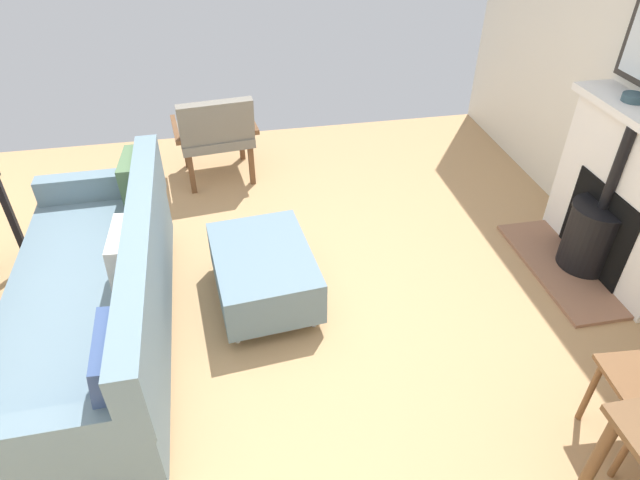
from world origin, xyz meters
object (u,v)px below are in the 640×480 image
(ottoman, at_px, (263,271))
(sofa, at_px, (99,300))
(mantel_bowl_near, at_px, (634,97))
(fireplace, at_px, (617,207))
(armchair_accent, at_px, (216,131))

(ottoman, bearing_deg, sofa, 13.88)
(mantel_bowl_near, height_order, ottoman, mantel_bowl_near)
(fireplace, relative_size, armchair_accent, 1.54)
(mantel_bowl_near, distance_m, sofa, 3.44)
(armchair_accent, bearing_deg, ottoman, 97.68)
(mantel_bowl_near, bearing_deg, sofa, 6.51)
(fireplace, relative_size, mantel_bowl_near, 8.86)
(mantel_bowl_near, bearing_deg, fireplace, 80.10)
(fireplace, height_order, armchair_accent, fireplace)
(fireplace, xyz_separation_m, armchair_accent, (2.56, -1.71, -0.03))
(fireplace, bearing_deg, ottoman, -2.28)
(mantel_bowl_near, height_order, armchair_accent, mantel_bowl_near)
(fireplace, height_order, mantel_bowl_near, mantel_bowl_near)
(ottoman, height_order, armchair_accent, armchair_accent)
(sofa, xyz_separation_m, ottoman, (-0.94, -0.23, -0.12))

